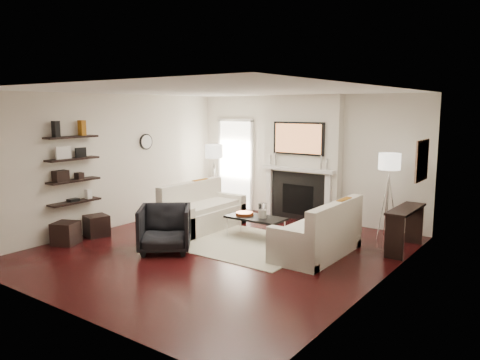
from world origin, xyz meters
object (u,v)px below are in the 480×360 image
Objects in this scene: loveseat_left_base at (204,218)px; coffee_table at (256,218)px; armchair at (165,226)px; lamp_right_shade at (390,161)px; ottoman_near at (97,226)px; lamp_left_shade at (214,151)px; loveseat_right_base at (316,242)px.

coffee_table is at bearing -0.12° from loveseat_left_base.
lamp_right_shade is (2.78, 3.04, 1.02)m from armchair.
armchair reaches higher than ottoman_near.
lamp_left_shade is (-0.67, 1.17, 1.24)m from loveseat_left_base.
loveseat_left_base is 2.07× the size of armchair.
armchair reaches higher than coffee_table.
armchair is 2.17× the size of lamp_right_shade.
lamp_left_shade is 1.00× the size of ottoman_near.
lamp_left_shade and lamp_right_shade have the same top height.
armchair is (-2.18, -1.34, 0.22)m from loveseat_right_base.
ottoman_near is at bearing -147.63° from coffee_table.
lamp_right_shade is at bearing 4.77° from lamp_left_shade.
lamp_right_shade is at bearing 37.43° from coffee_table.
loveseat_right_base is 1.39m from coffee_table.
armchair is at bearing -67.55° from lamp_left_shade.
loveseat_right_base is at bearing 20.00° from ottoman_near.
lamp_left_shade is 3.91m from lamp_right_shade.
coffee_table is 3.04m from ottoman_near.
loveseat_right_base is (2.63, -0.20, 0.00)m from loveseat_left_base.
ottoman_near is (-3.92, -1.43, -0.01)m from loveseat_right_base.
loveseat_left_base is 4.50× the size of lamp_right_shade.
loveseat_right_base is 2.07× the size of armchair.
loveseat_left_base is 1.62m from armchair.
coffee_table is (-1.36, 0.20, 0.19)m from loveseat_right_base.
loveseat_left_base is 4.50× the size of lamp_left_shade.
lamp_right_shade is at bearing 34.63° from ottoman_near.
ottoman_near is (-4.52, -3.12, -1.25)m from lamp_right_shade.
lamp_left_shade is at bearing -175.23° from lamp_right_shade.
coffee_table is at bearing -31.09° from lamp_left_shade.
coffee_table is 2.75× the size of lamp_right_shade.
coffee_table is at bearing 22.60° from armchair.
loveseat_left_base is 1.64× the size of coffee_table.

